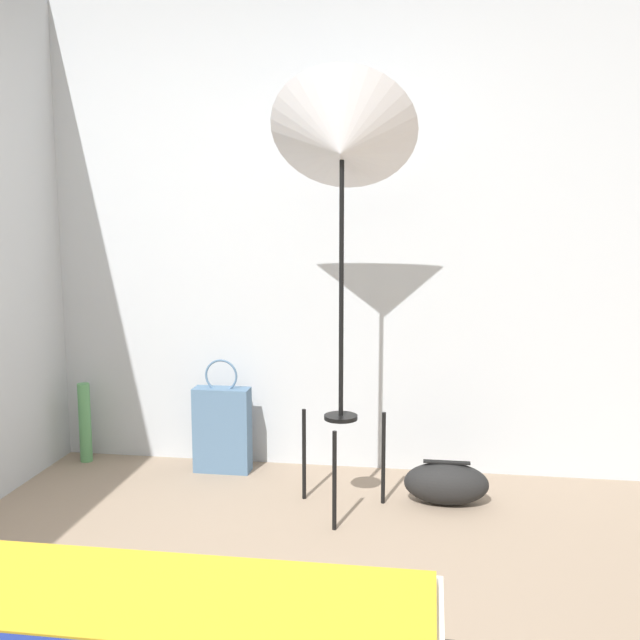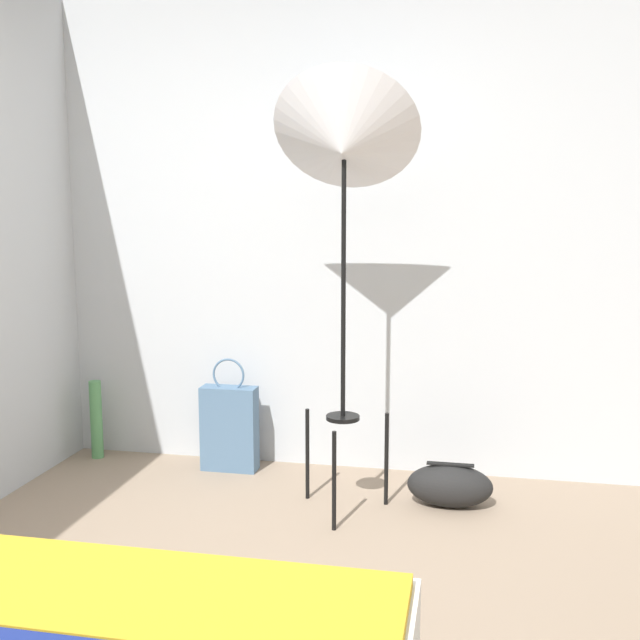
{
  "view_description": "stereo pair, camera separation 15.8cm",
  "coord_description": "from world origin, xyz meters",
  "px_view_note": "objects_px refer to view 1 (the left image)",
  "views": [
    {
      "loc": [
        0.76,
        -1.92,
        1.44
      ],
      "look_at": [
        0.28,
        1.28,
        0.95
      ],
      "focal_mm": 42.0,
      "sensor_mm": 36.0,
      "label": 1
    },
    {
      "loc": [
        0.91,
        -1.89,
        1.44
      ],
      "look_at": [
        0.28,
        1.28,
        0.95
      ],
      "focal_mm": 42.0,
      "sensor_mm": 36.0,
      "label": 2
    }
  ],
  "objects_px": {
    "paper_roll": "(85,423)",
    "duffel_bag": "(446,483)",
    "photo_umbrella": "(342,147)",
    "tote_bag": "(222,429)"
  },
  "relations": [
    {
      "from": "paper_roll",
      "to": "duffel_bag",
      "type": "bearing_deg",
      "value": -9.21
    },
    {
      "from": "duffel_bag",
      "to": "paper_roll",
      "type": "distance_m",
      "value": 2.06
    },
    {
      "from": "photo_umbrella",
      "to": "tote_bag",
      "type": "relative_size",
      "value": 3.25
    },
    {
      "from": "duffel_bag",
      "to": "tote_bag",
      "type": "bearing_deg",
      "value": 166.64
    },
    {
      "from": "photo_umbrella",
      "to": "tote_bag",
      "type": "height_order",
      "value": "photo_umbrella"
    },
    {
      "from": "tote_bag",
      "to": "paper_roll",
      "type": "relative_size",
      "value": 1.38
    },
    {
      "from": "duffel_bag",
      "to": "paper_roll",
      "type": "bearing_deg",
      "value": 170.79
    },
    {
      "from": "photo_umbrella",
      "to": "paper_roll",
      "type": "distance_m",
      "value": 2.18
    },
    {
      "from": "duffel_bag",
      "to": "paper_roll",
      "type": "xyz_separation_m",
      "value": [
        -2.03,
        0.33,
        0.12
      ]
    },
    {
      "from": "photo_umbrella",
      "to": "tote_bag",
      "type": "bearing_deg",
      "value": 148.25
    }
  ]
}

